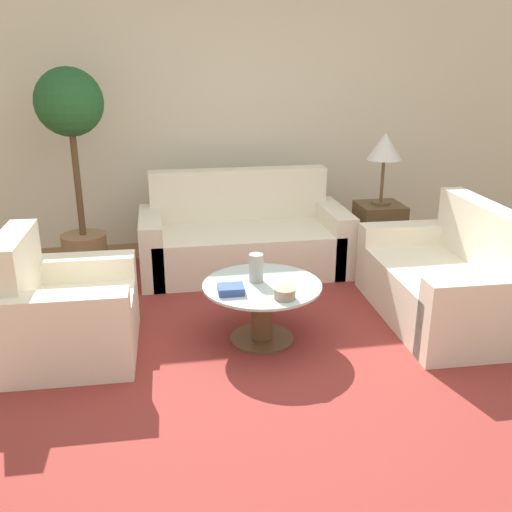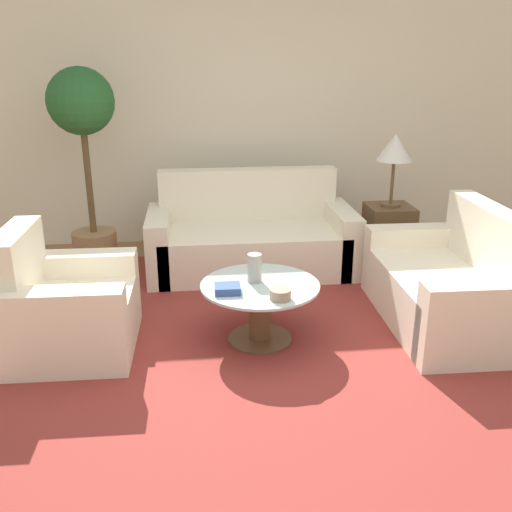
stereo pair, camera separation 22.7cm
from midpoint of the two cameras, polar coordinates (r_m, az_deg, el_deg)
ground_plane at (r=3.63m, az=0.88°, el=-12.66°), size 14.00×14.00×0.00m
wall_back at (r=6.09m, az=-4.44°, el=13.54°), size 10.00×0.06×2.60m
rug at (r=4.13m, az=-0.99°, el=-8.33°), size 3.80×3.78×0.01m
sofa_main at (r=5.38m, az=-2.51°, el=1.68°), size 1.90×0.89×0.90m
armchair at (r=4.08m, az=-20.28°, el=-5.63°), size 0.83×0.91×0.86m
loveseat at (r=4.56m, az=17.49°, el=-2.65°), size 0.87×1.47×0.88m
coffee_table at (r=4.01m, az=-1.02°, el=-4.86°), size 0.83×0.83×0.43m
side_table at (r=5.61m, az=11.01°, el=2.21°), size 0.42×0.42×0.59m
table_lamp at (r=5.43m, az=11.57°, el=10.50°), size 0.32×0.32×0.67m
potted_plant at (r=5.47m, az=-19.03°, el=11.26°), size 0.60×0.60×1.84m
vase at (r=3.96m, az=-1.62°, el=-1.22°), size 0.10×0.10×0.20m
bowl at (r=3.71m, az=1.14°, el=-3.80°), size 0.14×0.14×0.07m
book_stack at (r=3.80m, az=-4.23°, el=-3.38°), size 0.17×0.15×0.05m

